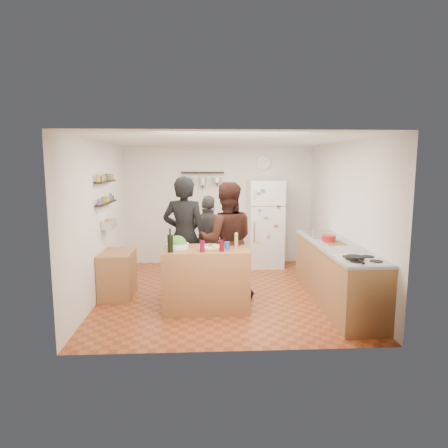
{
  "coord_description": "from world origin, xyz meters",
  "views": [
    {
      "loc": [
        -0.33,
        -6.41,
        2.14
      ],
      "look_at": [
        0.0,
        0.1,
        1.15
      ],
      "focal_mm": 32.0,
      "sensor_mm": 36.0,
      "label": 1
    }
  ],
  "objects": [
    {
      "name": "prep_island",
      "position": [
        -0.31,
        -0.68,
        0.46
      ],
      "size": [
        1.25,
        0.72,
        0.91
      ],
      "primitive_type": "cube",
      "color": "#955D36",
      "rests_on": "floor"
    },
    {
      "name": "person_center",
      "position": [
        0.03,
        -0.21,
        0.93
      ],
      "size": [
        0.92,
        0.73,
        1.86
      ],
      "primitive_type": "imported",
      "rotation": [
        0.0,
        0.0,
        3.11
      ],
      "color": "black",
      "rests_on": "floor"
    },
    {
      "name": "wall_clock",
      "position": [
        0.95,
        2.08,
        2.15
      ],
      "size": [
        0.3,
        0.03,
        0.3
      ],
      "primitive_type": "cylinder",
      "rotation": [
        1.57,
        0.0,
        0.0
      ],
      "color": "silver",
      "rests_on": "back_wall"
    },
    {
      "name": "sink",
      "position": [
        1.7,
        0.3,
        0.92
      ],
      "size": [
        0.5,
        0.8,
        0.03
      ],
      "primitive_type": "cube",
      "color": "silver",
      "rests_on": "counter_run"
    },
    {
      "name": "produce_basket",
      "position": [
        -1.9,
        0.2,
        1.15
      ],
      "size": [
        0.18,
        0.35,
        0.14
      ],
      "primitive_type": "cube",
      "color": "silver",
      "rests_on": "left_wall"
    },
    {
      "name": "fridge",
      "position": [
        0.95,
        1.75,
        0.9
      ],
      "size": [
        0.7,
        0.68,
        1.8
      ],
      "primitive_type": "cube",
      "color": "white",
      "rests_on": "floor"
    },
    {
      "name": "red_bowl",
      "position": [
        1.65,
        -0.27,
        0.97
      ],
      "size": [
        0.22,
        0.22,
        0.09
      ],
      "primitive_type": "cylinder",
      "color": "maroon",
      "rests_on": "counter_run"
    },
    {
      "name": "person_back",
      "position": [
        -0.24,
        0.45,
        0.8
      ],
      "size": [
        1.01,
        0.63,
        1.6
      ],
      "primitive_type": "imported",
      "rotation": [
        0.0,
        0.0,
        2.87
      ],
      "color": "#302D2A",
      "rests_on": "floor"
    },
    {
      "name": "pizza_board",
      "position": [
        -0.23,
        -0.7,
        0.92
      ],
      "size": [
        0.42,
        0.34,
        0.02
      ],
      "primitive_type": "cube",
      "color": "brown",
      "rests_on": "prep_island"
    },
    {
      "name": "skillet",
      "position": [
        1.6,
        -1.51,
        0.94
      ],
      "size": [
        0.23,
        0.23,
        0.05
      ],
      "primitive_type": "cylinder",
      "color": "black",
      "rests_on": "stove_top"
    },
    {
      "name": "room_shell",
      "position": [
        0.0,
        0.39,
        1.25
      ],
      "size": [
        4.2,
        4.2,
        4.2
      ],
      "color": "brown",
      "rests_on": "ground"
    },
    {
      "name": "wine_glass_near",
      "position": [
        -0.36,
        -0.92,
        0.99
      ],
      "size": [
        0.07,
        0.07,
        0.16
      ],
      "primitive_type": "cylinder",
      "color": "maroon",
      "rests_on": "prep_island"
    },
    {
      "name": "person_left",
      "position": [
        -0.64,
        -0.11,
        0.98
      ],
      "size": [
        0.8,
        0.62,
        1.96
      ],
      "primitive_type": "imported",
      "rotation": [
        0.0,
        0.0,
        2.91
      ],
      "color": "black",
      "rests_on": "floor"
    },
    {
      "name": "salad_bowl",
      "position": [
        -0.73,
        -0.63,
        0.94
      ],
      "size": [
        0.33,
        0.33,
        0.07
      ],
      "primitive_type": "cylinder",
      "color": "white",
      "rests_on": "prep_island"
    },
    {
      "name": "pot_rack",
      "position": [
        -0.35,
        2.0,
        1.95
      ],
      "size": [
        0.9,
        0.04,
        0.04
      ],
      "primitive_type": "cube",
      "color": "black",
      "rests_on": "back_wall"
    },
    {
      "name": "wine_bottle",
      "position": [
        -0.81,
        -0.9,
        1.03
      ],
      "size": [
        0.08,
        0.08,
        0.24
      ],
      "primitive_type": "cylinder",
      "color": "black",
      "rests_on": "prep_island"
    },
    {
      "name": "salt_canister",
      "position": [
        -0.01,
        -0.8,
        0.97
      ],
      "size": [
        0.07,
        0.07,
        0.12
      ],
      "primitive_type": "cylinder",
      "color": "#19488C",
      "rests_on": "prep_island"
    },
    {
      "name": "cutting_board",
      "position": [
        1.7,
        -0.44,
        0.91
      ],
      "size": [
        0.3,
        0.4,
        0.02
      ],
      "primitive_type": "cube",
      "color": "brown",
      "rests_on": "counter_run"
    },
    {
      "name": "side_table",
      "position": [
        -1.74,
        -0.04,
        0.36
      ],
      "size": [
        0.5,
        0.8,
        0.73
      ],
      "primitive_type": "cube",
      "color": "#9E6942",
      "rests_on": "floor"
    },
    {
      "name": "spice_shelf_upper",
      "position": [
        -1.93,
        0.2,
        1.85
      ],
      "size": [
        0.12,
        1.0,
        0.02
      ],
      "primitive_type": "cube",
      "color": "black",
      "rests_on": "left_wall"
    },
    {
      "name": "pizza",
      "position": [
        -0.23,
        -0.7,
        0.94
      ],
      "size": [
        0.34,
        0.34,
        0.02
      ],
      "primitive_type": "cylinder",
      "color": "#CFB888",
      "rests_on": "pizza_board"
    },
    {
      "name": "stove_top",
      "position": [
        1.7,
        -1.5,
        0.91
      ],
      "size": [
        0.6,
        0.62,
        0.02
      ],
      "primitive_type": "cube",
      "color": "white",
      "rests_on": "counter_run"
    },
    {
      "name": "counter_run",
      "position": [
        1.7,
        -0.55,
        0.45
      ],
      "size": [
        0.63,
        2.63,
        0.9
      ],
      "primitive_type": "cube",
      "color": "#9E7042",
      "rests_on": "floor"
    },
    {
      "name": "wine_glass_far",
      "position": [
        -0.09,
        -0.88,
        0.99
      ],
      "size": [
        0.07,
        0.07,
        0.16
      ],
      "primitive_type": "cylinder",
      "color": "#500612",
      "rests_on": "prep_island"
    },
    {
      "name": "spice_shelf_lower",
      "position": [
        -1.93,
        0.2,
        1.5
      ],
      "size": [
        0.12,
        1.0,
        0.02
      ],
      "primitive_type": "cube",
      "color": "black",
      "rests_on": "left_wall"
    },
    {
      "name": "pepper_mill",
      "position": [
        0.14,
        -0.63,
        1.0
      ],
      "size": [
        0.06,
        0.06,
        0.18
      ],
      "primitive_type": "cylinder",
      "color": "#A68345",
      "rests_on": "prep_island"
    }
  ]
}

